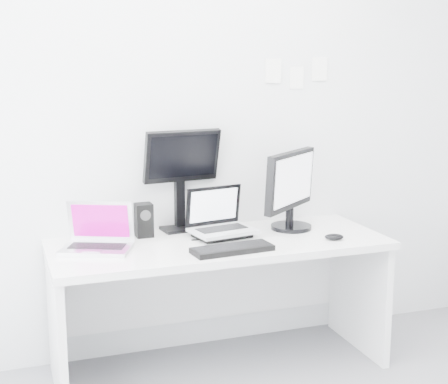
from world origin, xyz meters
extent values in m
plane|color=silver|center=(0.00, 1.60, 1.35)|extent=(3.60, 0.00, 3.60)
cube|color=silver|center=(0.00, 1.25, 0.36)|extent=(1.80, 0.70, 0.73)
cube|color=#B2B3B7|center=(-0.65, 1.27, 0.86)|extent=(0.42, 0.37, 0.26)
cube|color=black|center=(-0.36, 1.47, 0.82)|extent=(0.11, 0.11, 0.18)
cube|color=#B5B7BB|center=(0.04, 1.31, 0.87)|extent=(0.37, 0.32, 0.28)
cube|color=black|center=(-0.13, 1.55, 1.03)|extent=(0.45, 0.21, 0.59)
cube|color=black|center=(0.47, 1.36, 0.96)|extent=(0.54, 0.50, 0.47)
cube|color=black|center=(0.00, 1.03, 0.74)|extent=(0.43, 0.19, 0.03)
ellipsoid|color=black|center=(0.59, 1.06, 0.75)|extent=(0.12, 0.10, 0.03)
cube|color=white|center=(0.45, 1.59, 1.62)|extent=(0.10, 0.00, 0.14)
cube|color=white|center=(0.60, 1.59, 1.58)|extent=(0.09, 0.00, 0.13)
cube|color=white|center=(0.75, 1.59, 1.63)|extent=(0.10, 0.00, 0.14)
camera|label=1|loc=(-1.11, -2.00, 1.68)|focal=53.27mm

